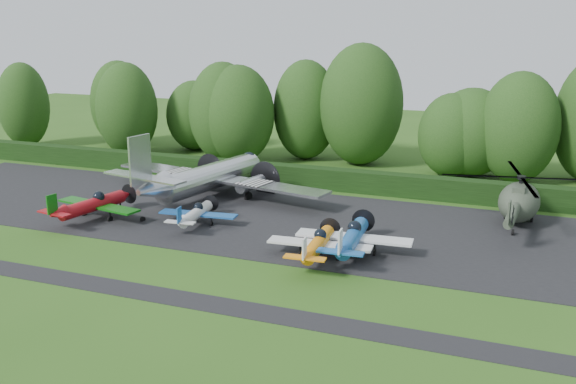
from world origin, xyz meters
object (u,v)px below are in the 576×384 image
at_px(light_plane_white, 196,214).
at_px(light_plane_blue, 353,237).
at_px(transport_plane, 209,177).
at_px(light_plane_orange, 318,244).
at_px(helicopter, 519,199).
at_px(light_plane_red, 93,205).

xyz_separation_m(light_plane_white, light_plane_blue, (13.08, -1.87, 0.28)).
xyz_separation_m(transport_plane, light_plane_orange, (14.01, -11.07, -0.87)).
xyz_separation_m(light_plane_orange, helicopter, (12.15, 13.09, 0.95)).
xyz_separation_m(transport_plane, helicopter, (26.17, 2.02, 0.07)).
height_order(transport_plane, light_plane_white, transport_plane).
bearing_deg(light_plane_orange, helicopter, 51.55).
distance_m(light_plane_orange, light_plane_blue, 2.56).
height_order(light_plane_blue, helicopter, helicopter).
bearing_deg(transport_plane, helicopter, -7.09).
bearing_deg(light_plane_white, helicopter, 28.20).
distance_m(light_plane_red, light_plane_orange, 19.77).
bearing_deg(light_plane_orange, transport_plane, 146.10).
distance_m(light_plane_red, helicopter, 33.69).
bearing_deg(light_plane_blue, light_plane_orange, -133.19).
height_order(transport_plane, light_plane_orange, transport_plane).
relative_size(light_plane_red, helicopter, 0.59).
xyz_separation_m(transport_plane, light_plane_red, (-5.65, -9.02, -0.74)).
height_order(light_plane_orange, helicopter, helicopter).
distance_m(light_plane_red, light_plane_white, 8.61).
relative_size(light_plane_blue, helicopter, 0.60).
bearing_deg(helicopter, light_plane_white, -161.70).
distance_m(light_plane_red, light_plane_blue, 21.55).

